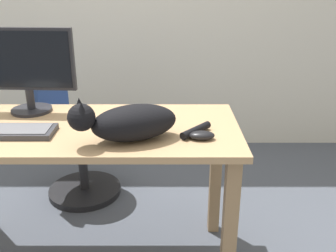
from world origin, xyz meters
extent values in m
cube|color=tan|center=(0.00, 0.00, 0.74)|extent=(1.43, 0.63, 0.03)
cube|color=#977752|center=(0.66, -0.26, 0.36)|extent=(0.06, 0.06, 0.72)
cube|color=#977752|center=(0.66, 0.26, 0.36)|extent=(0.06, 0.06, 0.72)
cylinder|color=black|center=(-0.18, 0.66, 0.02)|extent=(0.48, 0.48, 0.04)
cylinder|color=black|center=(-0.18, 0.66, 0.22)|extent=(0.06, 0.06, 0.44)
cylinder|color=navy|center=(-0.18, 0.66, 0.47)|extent=(0.44, 0.44, 0.06)
cube|color=navy|center=(-0.36, 0.71, 0.70)|extent=(0.15, 0.36, 0.40)
cylinder|color=#232328|center=(-0.30, 0.21, 0.76)|extent=(0.20, 0.20, 0.01)
cylinder|color=#232328|center=(-0.30, 0.21, 0.82)|extent=(0.04, 0.04, 0.10)
cube|color=#232328|center=(-0.30, 0.21, 1.02)|extent=(0.48, 0.05, 0.30)
cube|color=black|center=(-0.30, 0.19, 1.02)|extent=(0.45, 0.03, 0.27)
cube|color=#333338|center=(-0.32, -0.09, 0.77)|extent=(0.44, 0.15, 0.02)
cube|color=slate|center=(-0.32, -0.09, 0.78)|extent=(0.40, 0.12, 0.00)
ellipsoid|color=black|center=(0.25, -0.15, 0.83)|extent=(0.40, 0.29, 0.15)
sphere|color=black|center=(0.05, -0.22, 0.88)|extent=(0.11, 0.11, 0.11)
cone|color=black|center=(0.06, -0.25, 0.93)|extent=(0.04, 0.04, 0.04)
cone|color=black|center=(0.04, -0.19, 0.93)|extent=(0.04, 0.04, 0.04)
cylinder|color=black|center=(0.51, -0.09, 0.77)|extent=(0.14, 0.16, 0.03)
ellipsoid|color=black|center=(0.53, -0.15, 0.77)|extent=(0.11, 0.06, 0.04)
camera|label=1|loc=(0.39, -1.62, 1.40)|focal=41.03mm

